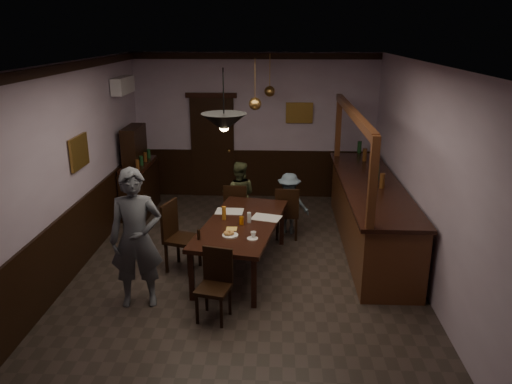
# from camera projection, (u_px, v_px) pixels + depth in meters

# --- Properties ---
(room) EXTENTS (5.01, 8.01, 3.01)m
(room) POSITION_uv_depth(u_px,v_px,m) (241.00, 183.00, 6.55)
(room) COLOR #2D2621
(room) RESTS_ON ground
(dining_table) EXTENTS (1.37, 2.34, 0.75)m
(dining_table) POSITION_uv_depth(u_px,v_px,m) (242.00, 226.00, 7.29)
(dining_table) COLOR black
(dining_table) RESTS_ON ground
(chair_far_left) EXTENTS (0.40, 0.40, 0.92)m
(chair_far_left) POSITION_uv_depth(u_px,v_px,m) (236.00, 207.00, 8.62)
(chair_far_left) COLOR black
(chair_far_left) RESTS_ON ground
(chair_far_right) EXTENTS (0.41, 0.41, 0.92)m
(chair_far_right) POSITION_uv_depth(u_px,v_px,m) (287.00, 211.00, 8.43)
(chair_far_right) COLOR black
(chair_far_right) RESTS_ON ground
(chair_near) EXTENTS (0.47, 0.47, 0.89)m
(chair_near) POSITION_uv_depth(u_px,v_px,m) (215.00, 281.00, 6.12)
(chair_near) COLOR black
(chair_near) RESTS_ON ground
(chair_side) EXTENTS (0.56, 0.56, 1.04)m
(chair_side) POSITION_uv_depth(u_px,v_px,m) (177.00, 233.00, 7.34)
(chair_side) COLOR black
(chair_side) RESTS_ON ground
(person_standing) EXTENTS (0.73, 0.53, 1.83)m
(person_standing) POSITION_uv_depth(u_px,v_px,m) (136.00, 239.00, 6.28)
(person_standing) COLOR #4E5159
(person_standing) RESTS_ON ground
(person_seated_left) EXTENTS (0.62, 0.49, 1.24)m
(person_seated_left) POSITION_uv_depth(u_px,v_px,m) (239.00, 196.00, 8.84)
(person_seated_left) COLOR #484F2F
(person_seated_left) RESTS_ON ground
(person_seated_right) EXTENTS (0.76, 0.51, 1.08)m
(person_seated_right) POSITION_uv_depth(u_px,v_px,m) (289.00, 203.00, 8.67)
(person_seated_right) COLOR slate
(person_seated_right) RESTS_ON ground
(newspaper_left) EXTENTS (0.43, 0.32, 0.01)m
(newspaper_left) POSITION_uv_depth(u_px,v_px,m) (229.00, 211.00, 7.68)
(newspaper_left) COLOR silver
(newspaper_left) RESTS_ON dining_table
(newspaper_right) EXTENTS (0.49, 0.41, 0.01)m
(newspaper_right) POSITION_uv_depth(u_px,v_px,m) (266.00, 218.00, 7.43)
(newspaper_right) COLOR silver
(newspaper_right) RESTS_ON dining_table
(napkin) EXTENTS (0.17, 0.17, 0.00)m
(napkin) POSITION_uv_depth(u_px,v_px,m) (232.00, 229.00, 7.02)
(napkin) COLOR #E1B552
(napkin) RESTS_ON dining_table
(saucer) EXTENTS (0.15, 0.15, 0.01)m
(saucer) POSITION_uv_depth(u_px,v_px,m) (253.00, 238.00, 6.68)
(saucer) COLOR white
(saucer) RESTS_ON dining_table
(coffee_cup) EXTENTS (0.09, 0.09, 0.07)m
(coffee_cup) POSITION_uv_depth(u_px,v_px,m) (253.00, 234.00, 6.71)
(coffee_cup) COLOR white
(coffee_cup) RESTS_ON saucer
(pastry_plate) EXTENTS (0.22, 0.22, 0.01)m
(pastry_plate) POSITION_uv_depth(u_px,v_px,m) (230.00, 235.00, 6.78)
(pastry_plate) COLOR white
(pastry_plate) RESTS_ON dining_table
(pastry_ring_a) EXTENTS (0.13, 0.13, 0.04)m
(pastry_ring_a) POSITION_uv_depth(u_px,v_px,m) (228.00, 233.00, 6.79)
(pastry_ring_a) COLOR #C68C47
(pastry_ring_a) RESTS_ON pastry_plate
(pastry_ring_b) EXTENTS (0.13, 0.13, 0.04)m
(pastry_ring_b) POSITION_uv_depth(u_px,v_px,m) (230.00, 233.00, 6.80)
(pastry_ring_b) COLOR #C68C47
(pastry_ring_b) RESTS_ON pastry_plate
(soda_can) EXTENTS (0.07, 0.07, 0.12)m
(soda_can) POSITION_uv_depth(u_px,v_px,m) (241.00, 221.00, 7.16)
(soda_can) COLOR orange
(soda_can) RESTS_ON dining_table
(beer_glass) EXTENTS (0.06, 0.06, 0.20)m
(beer_glass) POSITION_uv_depth(u_px,v_px,m) (224.00, 213.00, 7.34)
(beer_glass) COLOR #BF721E
(beer_glass) RESTS_ON dining_table
(water_glass) EXTENTS (0.06, 0.06, 0.15)m
(water_glass) POSITION_uv_depth(u_px,v_px,m) (249.00, 217.00, 7.24)
(water_glass) COLOR silver
(water_glass) RESTS_ON dining_table
(pepper_mill) EXTENTS (0.04, 0.04, 0.14)m
(pepper_mill) POSITION_uv_depth(u_px,v_px,m) (199.00, 234.00, 6.65)
(pepper_mill) COLOR black
(pepper_mill) RESTS_ON dining_table
(sideboard) EXTENTS (0.46, 1.28, 1.69)m
(sideboard) POSITION_uv_depth(u_px,v_px,m) (139.00, 179.00, 9.64)
(sideboard) COLOR black
(sideboard) RESTS_ON ground
(bar_counter) EXTENTS (0.93, 4.02, 2.25)m
(bar_counter) POSITION_uv_depth(u_px,v_px,m) (369.00, 212.00, 8.19)
(bar_counter) COLOR #4C2814
(bar_counter) RESTS_ON ground
(door_back) EXTENTS (0.90, 0.06, 2.10)m
(door_back) POSITION_uv_depth(u_px,v_px,m) (213.00, 148.00, 10.48)
(door_back) COLOR black
(door_back) RESTS_ON ground
(ac_unit) EXTENTS (0.20, 0.85, 0.30)m
(ac_unit) POSITION_uv_depth(u_px,v_px,m) (123.00, 85.00, 9.11)
(ac_unit) COLOR white
(ac_unit) RESTS_ON ground
(picture_left_large) EXTENTS (0.04, 0.62, 0.48)m
(picture_left_large) POSITION_uv_depth(u_px,v_px,m) (79.00, 152.00, 7.36)
(picture_left_large) COLOR olive
(picture_left_large) RESTS_ON ground
(picture_back) EXTENTS (0.55, 0.04, 0.42)m
(picture_back) POSITION_uv_depth(u_px,v_px,m) (299.00, 113.00, 10.18)
(picture_back) COLOR olive
(picture_back) RESTS_ON ground
(pendant_iron) EXTENTS (0.56, 0.56, 0.76)m
(pendant_iron) POSITION_uv_depth(u_px,v_px,m) (224.00, 123.00, 6.03)
(pendant_iron) COLOR black
(pendant_iron) RESTS_ON ground
(pendant_brass_mid) EXTENTS (0.20, 0.20, 0.81)m
(pendant_brass_mid) POSITION_uv_depth(u_px,v_px,m) (255.00, 104.00, 7.91)
(pendant_brass_mid) COLOR #BF8C3F
(pendant_brass_mid) RESTS_ON ground
(pendant_brass_far) EXTENTS (0.20, 0.20, 0.81)m
(pendant_brass_far) POSITION_uv_depth(u_px,v_px,m) (270.00, 91.00, 9.49)
(pendant_brass_far) COLOR #BF8C3F
(pendant_brass_far) RESTS_ON ground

